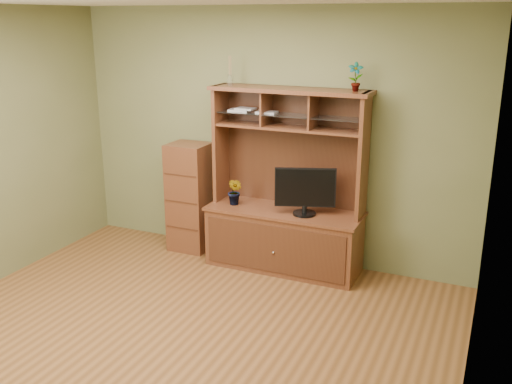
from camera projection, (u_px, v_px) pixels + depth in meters
The scene contains 8 objects.
room at pixel (169, 184), 4.37m from camera, with size 4.54×4.04×2.74m.
media_hutch at pixel (285, 221), 6.01m from camera, with size 1.66×0.61×1.90m.
monitor at pixel (305, 190), 5.73m from camera, with size 0.59×0.26×0.49m.
orchid_plant at pixel (235, 192), 6.06m from camera, with size 0.16×0.13×0.29m, color #3A5E20.
top_plant at pixel (355, 77), 5.38m from camera, with size 0.14×0.10×0.27m, color #255D20.
reed_diffuser at pixel (230, 74), 5.89m from camera, with size 0.06×0.06×0.30m.
magazines at pixel (250, 110), 5.91m from camera, with size 0.53×0.18×0.04m.
side_cabinet at pixel (190, 197), 6.48m from camera, with size 0.44×0.40×1.24m.
Camera 1 is at (2.31, -3.57, 2.56)m, focal length 40.00 mm.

